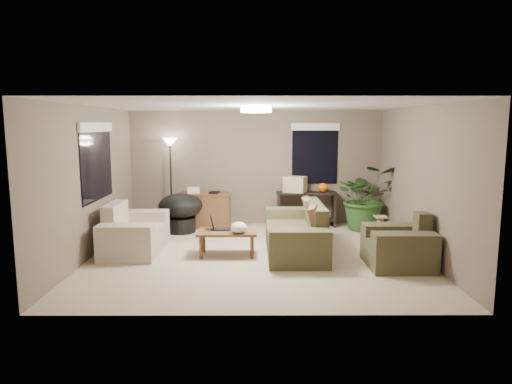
{
  "coord_description": "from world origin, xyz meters",
  "views": [
    {
      "loc": [
        -0.02,
        -7.52,
        2.19
      ],
      "look_at": [
        0.0,
        0.2,
        1.05
      ],
      "focal_mm": 32.0,
      "sensor_mm": 36.0,
      "label": 1
    }
  ],
  "objects_px": {
    "floor_lamp": "(170,153)",
    "houseplant": "(366,204)",
    "main_sofa": "(297,235)",
    "papasan_chair": "(181,210)",
    "coffee_table": "(227,235)",
    "cat_scratching_post": "(380,231)",
    "loveseat": "(134,234)",
    "console_table": "(306,206)",
    "armchair": "(399,247)",
    "desk": "(205,210)"
  },
  "relations": [
    {
      "from": "floor_lamp",
      "to": "houseplant",
      "type": "height_order",
      "value": "floor_lamp"
    },
    {
      "from": "loveseat",
      "to": "floor_lamp",
      "type": "distance_m",
      "value": 2.39
    },
    {
      "from": "loveseat",
      "to": "cat_scratching_post",
      "type": "xyz_separation_m",
      "value": [
        4.48,
        0.59,
        -0.08
      ]
    },
    {
      "from": "desk",
      "to": "coffee_table",
      "type": "bearing_deg",
      "value": -74.43
    },
    {
      "from": "papasan_chair",
      "to": "coffee_table",
      "type": "bearing_deg",
      "value": -58.24
    },
    {
      "from": "floor_lamp",
      "to": "armchair",
      "type": "bearing_deg",
      "value": -35.27
    },
    {
      "from": "loveseat",
      "to": "floor_lamp",
      "type": "bearing_deg",
      "value": 81.01
    },
    {
      "from": "armchair",
      "to": "papasan_chair",
      "type": "bearing_deg",
      "value": 148.53
    },
    {
      "from": "main_sofa",
      "to": "floor_lamp",
      "type": "xyz_separation_m",
      "value": [
        -2.54,
        2.03,
        1.3
      ]
    },
    {
      "from": "desk",
      "to": "cat_scratching_post",
      "type": "height_order",
      "value": "desk"
    },
    {
      "from": "loveseat",
      "to": "houseplant",
      "type": "xyz_separation_m",
      "value": [
        4.45,
        1.63,
        0.24
      ]
    },
    {
      "from": "houseplant",
      "to": "papasan_chair",
      "type": "bearing_deg",
      "value": -176.88
    },
    {
      "from": "main_sofa",
      "to": "floor_lamp",
      "type": "relative_size",
      "value": 1.15
    },
    {
      "from": "main_sofa",
      "to": "loveseat",
      "type": "relative_size",
      "value": 1.38
    },
    {
      "from": "loveseat",
      "to": "coffee_table",
      "type": "bearing_deg",
      "value": -9.75
    },
    {
      "from": "cat_scratching_post",
      "to": "houseplant",
      "type": "bearing_deg",
      "value": 91.63
    },
    {
      "from": "desk",
      "to": "cat_scratching_post",
      "type": "distance_m",
      "value": 3.64
    },
    {
      "from": "main_sofa",
      "to": "houseplant",
      "type": "relative_size",
      "value": 1.59
    },
    {
      "from": "main_sofa",
      "to": "cat_scratching_post",
      "type": "height_order",
      "value": "main_sofa"
    },
    {
      "from": "armchair",
      "to": "cat_scratching_post",
      "type": "relative_size",
      "value": 2.0
    },
    {
      "from": "main_sofa",
      "to": "console_table",
      "type": "bearing_deg",
      "value": 79.14
    },
    {
      "from": "houseplant",
      "to": "desk",
      "type": "bearing_deg",
      "value": 176.54
    },
    {
      "from": "armchair",
      "to": "loveseat",
      "type": "bearing_deg",
      "value": 168.53
    },
    {
      "from": "papasan_chair",
      "to": "houseplant",
      "type": "bearing_deg",
      "value": 3.12
    },
    {
      "from": "desk",
      "to": "floor_lamp",
      "type": "bearing_deg",
      "value": 168.94
    },
    {
      "from": "houseplant",
      "to": "main_sofa",
      "type": "bearing_deg",
      "value": -133.44
    },
    {
      "from": "floor_lamp",
      "to": "cat_scratching_post",
      "type": "height_order",
      "value": "floor_lamp"
    },
    {
      "from": "main_sofa",
      "to": "loveseat",
      "type": "height_order",
      "value": "same"
    },
    {
      "from": "coffee_table",
      "to": "armchair",
      "type": "bearing_deg",
      "value": -12.51
    },
    {
      "from": "main_sofa",
      "to": "papasan_chair",
      "type": "height_order",
      "value": "main_sofa"
    },
    {
      "from": "armchair",
      "to": "desk",
      "type": "bearing_deg",
      "value": 140.53
    },
    {
      "from": "desk",
      "to": "cat_scratching_post",
      "type": "relative_size",
      "value": 2.2
    },
    {
      "from": "armchair",
      "to": "main_sofa",
      "type": "bearing_deg",
      "value": 151.06
    },
    {
      "from": "console_table",
      "to": "floor_lamp",
      "type": "xyz_separation_m",
      "value": [
        -2.93,
        0.02,
        1.16
      ]
    },
    {
      "from": "papasan_chair",
      "to": "cat_scratching_post",
      "type": "height_order",
      "value": "papasan_chair"
    },
    {
      "from": "loveseat",
      "to": "desk",
      "type": "height_order",
      "value": "loveseat"
    },
    {
      "from": "armchair",
      "to": "coffee_table",
      "type": "height_order",
      "value": "armchair"
    },
    {
      "from": "main_sofa",
      "to": "papasan_chair",
      "type": "xyz_separation_m",
      "value": [
        -2.26,
        1.47,
        0.17
      ]
    },
    {
      "from": "papasan_chair",
      "to": "floor_lamp",
      "type": "bearing_deg",
      "value": 117.01
    },
    {
      "from": "armchair",
      "to": "console_table",
      "type": "bearing_deg",
      "value": 111.58
    },
    {
      "from": "coffee_table",
      "to": "console_table",
      "type": "xyz_separation_m",
      "value": [
        1.59,
        2.25,
        0.08
      ]
    },
    {
      "from": "armchair",
      "to": "console_table",
      "type": "height_order",
      "value": "armchair"
    },
    {
      "from": "desk",
      "to": "console_table",
      "type": "xyz_separation_m",
      "value": [
        2.18,
        0.13,
        0.06
      ]
    },
    {
      "from": "desk",
      "to": "armchair",
      "type": "bearing_deg",
      "value": -39.47
    },
    {
      "from": "coffee_table",
      "to": "houseplant",
      "type": "bearing_deg",
      "value": 34.43
    },
    {
      "from": "desk",
      "to": "houseplant",
      "type": "distance_m",
      "value": 3.39
    },
    {
      "from": "cat_scratching_post",
      "to": "main_sofa",
      "type": "bearing_deg",
      "value": -158.51
    },
    {
      "from": "armchair",
      "to": "floor_lamp",
      "type": "height_order",
      "value": "floor_lamp"
    },
    {
      "from": "desk",
      "to": "console_table",
      "type": "relative_size",
      "value": 0.85
    },
    {
      "from": "coffee_table",
      "to": "floor_lamp",
      "type": "bearing_deg",
      "value": 120.63
    }
  ]
}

